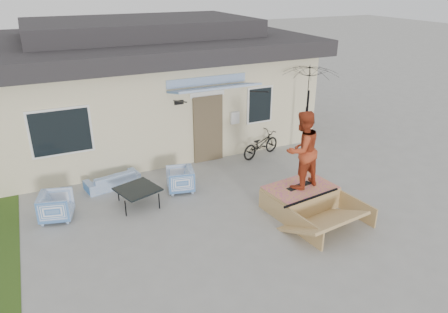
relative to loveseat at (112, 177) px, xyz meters
name	(u,v)px	position (x,y,z in m)	size (l,w,h in m)	color
ground	(246,243)	(2.11, -3.93, -0.29)	(90.00, 90.00, 0.00)	gray
house	(144,80)	(2.11, 4.06, 1.65)	(10.80, 8.49, 4.10)	beige
loveseat	(112,177)	(0.00, 0.00, 0.00)	(1.47, 0.43, 0.58)	#376AB2
armchair_left	(56,205)	(-1.53, -1.13, 0.09)	(0.72, 0.68, 0.75)	#376AB2
armchair_right	(180,178)	(1.63, -1.00, 0.07)	(0.69, 0.65, 0.71)	#376AB2
coffee_table	(138,196)	(0.40, -1.29, -0.06)	(0.94, 0.94, 0.46)	black
bicycle	(261,142)	(4.78, 0.15, 0.20)	(0.54, 1.54, 0.98)	black
patio_umbrella	(308,101)	(6.23, -0.22, 1.46)	(1.92, 1.80, 2.20)	black
skate_ramp	(300,197)	(4.04, -3.12, -0.01)	(1.67, 2.23, 0.56)	tan
skateboard	(299,186)	(4.04, -3.07, 0.29)	(0.73, 0.18, 0.05)	black
skater	(302,149)	(4.04, -3.07, 1.28)	(0.95, 0.73, 1.93)	#A83B1E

